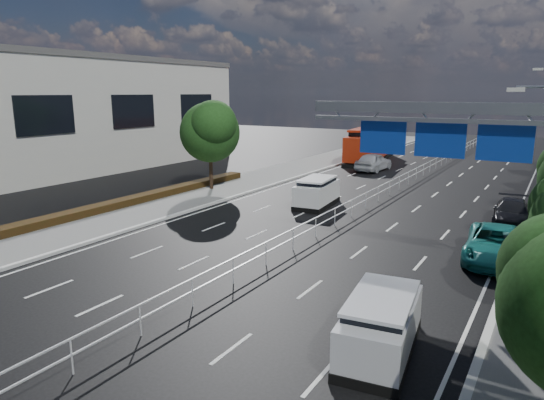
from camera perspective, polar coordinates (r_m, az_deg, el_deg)
The scene contains 13 objects.
ground at distance 16.24m, azimuth -13.03°, elevation -14.13°, with size 160.00×160.00×0.00m, color black.
median_fence at distance 34.99m, azimuth 13.30°, elevation 1.21°, with size 0.05×85.00×1.02m.
hedge_near at distance 28.94m, azimuth -25.33°, elevation -2.36°, with size 1.00×36.00×0.44m, color black.
overhead_gantry at distance 20.69m, azimuth 21.15°, elevation 7.29°, with size 10.24×0.38×7.45m.
near_building at distance 49.29m, azimuth -24.23°, elevation 8.91°, with size 12.00×38.00×10.00m, color beige.
near_tree_back at distance 36.05m, azimuth -7.28°, elevation 8.33°, with size 4.84×4.51×6.69m.
white_minivan at distance 31.37m, azimuth 5.30°, elevation 0.91°, with size 2.26×4.40×1.84m.
red_bus at distance 52.92m, azimuth 11.48°, elevation 6.51°, with size 4.26×12.16×3.56m.
near_car_silver at distance 46.41m, azimuth 11.85°, elevation 4.43°, with size 2.02×5.03×1.71m, color #BABDC2.
near_car_dark at distance 75.04m, azimuth 18.66°, elevation 6.96°, with size 1.56×4.47×1.47m, color black.
silver_minivan at distance 14.33m, azimuth 12.68°, elevation -14.12°, with size 2.26×4.32×1.72m.
parked_car_teal at distance 23.27m, azimuth 24.85°, elevation -4.77°, with size 2.47×5.35×1.49m, color #1B7B76.
parked_car_dark at distance 30.05m, azimuth 26.39°, elevation -1.31°, with size 1.91×4.69×1.36m, color black.
Camera 1 is at (10.32, -10.26, 7.21)m, focal length 32.00 mm.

